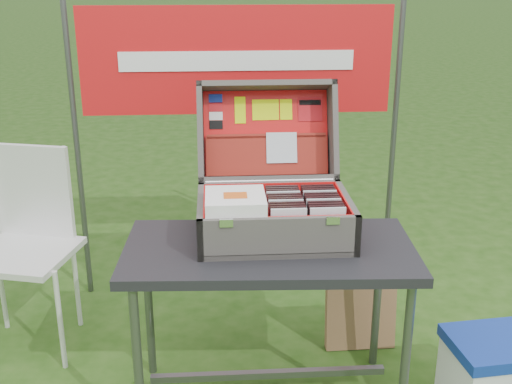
{
  "coord_description": "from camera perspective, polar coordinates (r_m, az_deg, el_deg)",
  "views": [
    {
      "loc": [
        -0.12,
        -2.22,
        1.77
      ],
      "look_at": [
        0.03,
        0.1,
        0.94
      ],
      "focal_mm": 45.0,
      "sensor_mm": 36.0,
      "label": 1
    }
  ],
  "objects": [
    {
      "name": "cooler_body",
      "position": [
        2.9,
        20.62,
        -15.6
      ],
      "size": [
        0.42,
        0.33,
        0.31
      ],
      "primitive_type": "cube",
      "rotation": [
        0.0,
        0.0,
        0.1
      ],
      "color": "white",
      "rests_on": "ground"
    },
    {
      "name": "cd_left_10",
      "position": [
        2.66,
        2.32,
        -1.19
      ],
      "size": [
        0.14,
        0.01,
        0.16
      ],
      "primitive_type": "cube",
      "color": "black",
      "rests_on": "suitcase_liner_floor"
    },
    {
      "name": "songbook_9",
      "position": [
        2.46,
        -1.86,
        -0.3
      ],
      "size": [
        0.23,
        0.23,
        0.0
      ],
      "primitive_type": "cube",
      "color": "white",
      "rests_on": "suitcase_base_wall_front"
    },
    {
      "name": "cooler",
      "position": [
        2.88,
        20.68,
        -15.2
      ],
      "size": [
        0.44,
        0.35,
        0.36
      ],
      "primitive_type": null,
      "rotation": [
        0.0,
        0.0,
        0.1
      ],
      "color": "white",
      "rests_on": "ground"
    },
    {
      "name": "cd_right_8",
      "position": [
        2.63,
        5.64,
        -1.48
      ],
      "size": [
        0.14,
        0.01,
        0.16
      ],
      "primitive_type": "cube",
      "color": "silver",
      "rests_on": "suitcase_liner_floor"
    },
    {
      "name": "table_top",
      "position": [
        2.55,
        1.19,
        -5.27
      ],
      "size": [
        1.17,
        0.63,
        0.04
      ],
      "primitive_type": "cube",
      "rotation": [
        0.0,
        0.0,
        -0.05
      ],
      "color": "black",
      "rests_on": "ground"
    },
    {
      "name": "table_leg_br",
      "position": [
        2.99,
        10.72,
        -9.3
      ],
      "size": [
        0.04,
        0.04,
        0.68
      ],
      "primitive_type": "cylinder",
      "color": "#59595B",
      "rests_on": "ground"
    },
    {
      "name": "suitcase_lid_rim_right",
      "position": [
        2.91,
        6.83,
        5.41
      ],
      "size": [
        0.02,
        0.3,
        0.47
      ],
      "primitive_type": "cube",
      "rotation": [
        -1.91,
        0.0,
        0.0
      ],
      "color": "#65615C",
      "rests_on": "suitcase_lid_back"
    },
    {
      "name": "banner",
      "position": [
        3.35,
        -1.71,
        11.6
      ],
      "size": [
        1.6,
        0.02,
        0.55
      ],
      "primitive_type": "cube",
      "color": "red",
      "rests_on": "banner_post_left"
    },
    {
      "name": "suitcase_liner_wall_right",
      "position": [
        2.63,
        7.73,
        -1.88
      ],
      "size": [
        0.01,
        0.39,
        0.14
      ],
      "primitive_type": "cube",
      "color": "red",
      "rests_on": "suitcase_base_bottom"
    },
    {
      "name": "lid_card_neon_main",
      "position": [
        2.93,
        0.86,
        7.32
      ],
      "size": [
        0.12,
        0.03,
        0.09
      ],
      "primitive_type": "cube",
      "rotation": [
        -1.91,
        0.0,
        0.0
      ],
      "color": "#CEE805",
      "rests_on": "suitcase_lid_liner"
    },
    {
      "name": "suitcase_pocket_edge",
      "position": [
        2.89,
        0.94,
        5.0
      ],
      "size": [
        0.54,
        0.03,
        0.03
      ],
      "primitive_type": "cube",
      "rotation": [
        -1.91,
        0.0,
        0.0
      ],
      "color": "maroon",
      "rests_on": "suitcase_lid_pocket"
    },
    {
      "name": "songbook_2",
      "position": [
        2.48,
        -1.85,
        -1.06
      ],
      "size": [
        0.23,
        0.23,
        0.0
      ],
      "primitive_type": "cube",
      "color": "white",
      "rests_on": "suitcase_base_wall_front"
    },
    {
      "name": "suitcase_lid_rim_far",
      "position": [
        2.89,
        0.89,
        9.45
      ],
      "size": [
        0.62,
        0.16,
        0.08
      ],
      "primitive_type": "cube",
      "rotation": [
        -1.91,
        0.0,
        0.0
      ],
      "color": "#65615C",
      "rests_on": "suitcase_lid_back"
    },
    {
      "name": "suitcase_base_bottom",
      "position": [
        2.62,
        1.61,
        -3.72
      ],
      "size": [
        0.62,
        0.44,
        0.02
      ],
      "primitive_type": "cube",
      "color": "#65615C",
      "rests_on": "table_top"
    },
    {
      "name": "chair_upright_right",
      "position": [
        3.24,
        -16.38,
        -0.01
      ],
      "size": [
        0.02,
        0.02,
        0.46
      ],
      "primitive_type": "cylinder",
      "color": "silver",
      "rests_on": "chair_seat"
    },
    {
      "name": "songbook_4",
      "position": [
        2.47,
        -1.85,
        -0.85
      ],
      "size": [
        0.23,
        0.23,
        0.0
      ],
      "primitive_type": "cube",
      "color": "white",
      "rests_on": "suitcase_base_wall_front"
    },
    {
      "name": "table_leg_fr",
      "position": [
        2.62,
        13.18,
        -14.04
      ],
      "size": [
        0.04,
        0.04,
        0.68
      ],
      "primitive_type": "cylinder",
      "color": "#59595B",
      "rests_on": "ground"
    },
    {
      "name": "suitcase_lid_back",
      "position": [
        2.94,
        0.87,
        5.22
      ],
      "size": [
        0.62,
        0.17,
        0.42
      ],
      "primitive_type": "cube",
      "rotation": [
        -1.91,
        0.0,
        0.0
      ],
      "color": "#65615C",
      "rests_on": "suitcase_base_wall_back"
    },
    {
      "name": "lid_card_neon_small",
      "position": [
        2.94,
        2.69,
        7.34
      ],
      "size": [
        0.05,
        0.03,
        0.09
      ],
      "primitive_type": "cube",
      "rotation": [
        -1.91,
        0.0,
        0.0
      ],
      "color": "#CEE805",
      "rests_on": "suitcase_lid_liner"
    },
    {
      "name": "suitcase",
      "position": [
        2.59,
        1.54,
        2.17
      ],
      "size": [
        0.62,
        0.6,
        0.55
      ],
      "primitive_type": null,
      "color": "#65615C",
      "rests_on": "table"
    },
    {
      "name": "cd_right_1",
      "position": [
        2.48,
        6.27,
        -2.89
      ],
      "size": [
        0.14,
        0.01,
        0.16
      ],
      "primitive_type": "cube",
      "color": "black",
      "rests_on": "suitcase_liner_floor"
    },
    {
      "name": "songbook_graphic",
      "position": [
        2.45,
        -1.85,
        -0.29
      ],
      "size": [
        0.09,
        0.07,
        0.0
      ],
      "primitive_type": "cube",
      "color": "#D85919",
      "rests_on": "songbook_9"
    },
    {
      "name": "songbook_1",
      "position": [
        2.48,
        -1.85,
        -1.17
      ],
      "size": [
        0.23,
        0.23,
        0.0
      ],
      "primitive_type": "cube",
      "color": "white",
      "rests_on": "suitcase_base_wall_front"
    },
    {
      "name": "suitcase_latch_right",
      "position": [
        2.39,
        6.86,
        -2.52
      ],
      "size": [
        0.05,
        0.01,
        0.03
      ],
      "primitive_type": "cube",
      "color": "silver",
      "rests_on": "suitcase_base_wall_front"
    },
    {
      "name": "suitcase_latch_left",
      "position": [
        2.35,
        -2.66,
        -2.78
      ],
      "size": [
        0.05,
        0.01,
        0.03
      ],
      "primitive_type": "cube",
      "color": "silver",
      "rests_on": "suitcase_base_wall_front"
    },
    {
      "name": "cd_right_11",
      "position": [
        2.7,
        5.4,
        -0.93
      ],
      "size": [
        0.14,
        0.01,
        0.16
      ],
      "primitive_type": "cube",
      "color": "black",
      "rests_on": "suitcase_liner_floor"
    },
    {
      "name": "cd_right_3",
      "position": [
        2.52,
        6.08,
        -2.47
      ],
      "size": [
        0.14,
        0.01,
        0.16
      ],
      "primitive_type": "cube",
      "color": "black",
      "rests_on": "suitcase_liner_floor"
    },
    {
      "name": "lid_sticker_cc_c",
      "position": [
        2.91,
        -3.58,
        6.75
      ],
      "size": [
        0.06,
        0.02,
        0.04
      ],
      "primitive_type": "cube",
      "rotation": [
        -1.91,
        0.0,
        0.0
      ],
      "color": "white",
      "rests_on": "suitcase_lid_liner"
    },
    {
      "name": "cardboard_box",
      "position": [
        3.19,
        9.27,
        -10.61
      ],
      "size": [
        0.34,
        0.1,
        0.36
      ],
      "primitive_type": "cube",
      "rotation": [
        -0.11,
        0.0,
        0.02
      ],
      "color": "#8F6A47",
      "rests_on": "ground"
    },
    {
      "name": "suitcase_liner_floor",
      "position": [
        2.62,
        1.62,
        -3.42
      ],
      "size": [
        0.57,
        0.39,
        0.01
      ],
      "primitive_type": "cube",
      "color": "red",
      "rests_on": "suitcase_base_bottom"
    },
    {
      "name": "cd_left_1",
      "position": [
        2.46,
        2.85,
        -2.99
      ],
      "size": [
        0.14,
        0.01,
        0.16
      ],
      "primitive_type": "cube",
      "color": "black",
      "rests_on": "suitcase_liner_floor"
    },
    {
      "name": "cooler_lid",
      "position": [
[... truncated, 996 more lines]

